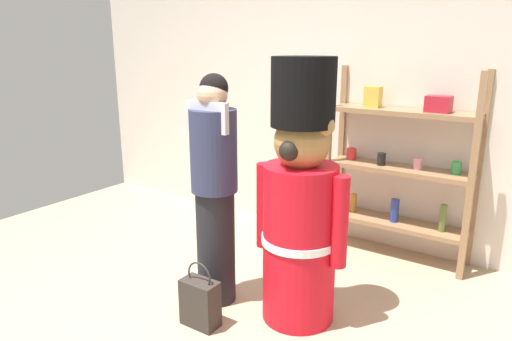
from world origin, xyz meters
name	(u,v)px	position (x,y,z in m)	size (l,w,h in m)	color
back_wall	(355,101)	(0.00, 2.20, 1.30)	(6.40, 0.12, 2.60)	silver
merchandise_shelf	(400,164)	(0.52, 1.98, 0.82)	(1.23, 0.35, 1.62)	#93704C
teddy_bear_guard	(300,206)	(0.30, 0.65, 0.80)	(0.66, 0.50, 1.73)	red
person_shopper	(215,188)	(-0.30, 0.52, 0.84)	(0.33, 0.32, 1.62)	black
shopping_bag	(200,302)	(-0.19, 0.20, 0.17)	(0.25, 0.14, 0.45)	#332D28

